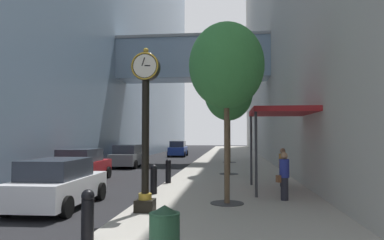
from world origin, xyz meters
TOP-DOWN VIEW (x-y plane):
  - ground_plane at (0.00, 27.00)m, footprint 110.00×110.00m
  - sidewalk_right at (3.20, 30.00)m, footprint 6.39×80.00m
  - building_block_left at (-10.97, 29.98)m, footprint 22.23×80.00m
  - street_clock at (0.65, 6.08)m, footprint 0.84×0.55m
  - bollard_nearest at (0.22, 2.88)m, footprint 0.27×0.27m
  - bollard_third at (0.22, 9.21)m, footprint 0.27×0.27m
  - bollard_fourth at (0.22, 12.37)m, footprint 0.27×0.27m
  - street_tree_near at (3.03, 7.59)m, footprint 2.50×2.50m
  - street_tree_mid_near at (3.03, 16.54)m, footprint 2.81×2.81m
  - street_tree_mid_far at (3.03, 25.49)m, footprint 2.41×2.41m
  - trash_bin at (2.04, 1.76)m, footprint 0.53×0.53m
  - pedestrian_walking at (4.98, 8.37)m, footprint 0.51×0.43m
  - pedestrian_by_clock at (5.41, 11.73)m, footprint 0.44×0.44m
  - storefront_awning at (5.15, 10.50)m, footprint 2.40×3.60m
  - car_blue_near at (-2.80, 35.64)m, footprint 2.08×4.12m
  - car_red_mid at (-4.54, 13.51)m, footprint 2.18×4.20m
  - car_grey_far at (-4.47, 21.79)m, footprint 2.05×4.29m
  - car_white_trailing at (-2.47, 6.95)m, footprint 2.11×4.26m

SIDE VIEW (x-z plane):
  - ground_plane at x=0.00m, z-range 0.00..0.00m
  - sidewalk_right at x=3.20m, z-range 0.00..0.14m
  - trash_bin at x=2.04m, z-range 0.15..1.20m
  - bollard_nearest at x=0.22m, z-range 0.17..1.28m
  - bollard_third at x=0.22m, z-range 0.17..1.28m
  - bollard_fourth at x=0.22m, z-range 0.17..1.28m
  - car_white_trailing at x=-2.47m, z-range -0.02..1.58m
  - car_grey_far at x=-4.47m, z-range -0.03..1.65m
  - car_red_mid at x=-4.54m, z-range -0.03..1.65m
  - car_blue_near at x=-2.80m, z-range -0.03..1.71m
  - pedestrian_walking at x=4.98m, z-range 0.18..1.83m
  - pedestrian_by_clock at x=5.41m, z-range 0.19..1.86m
  - street_clock at x=0.65m, z-range 0.38..5.23m
  - storefront_awning at x=5.15m, z-range 1.63..4.93m
  - street_tree_near at x=3.03m, z-range 1.68..7.68m
  - street_tree_mid_near at x=3.03m, z-range 1.67..8.00m
  - street_tree_mid_far at x=3.03m, z-range 1.94..8.38m
  - building_block_left at x=-10.97m, z-range -0.05..32.15m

